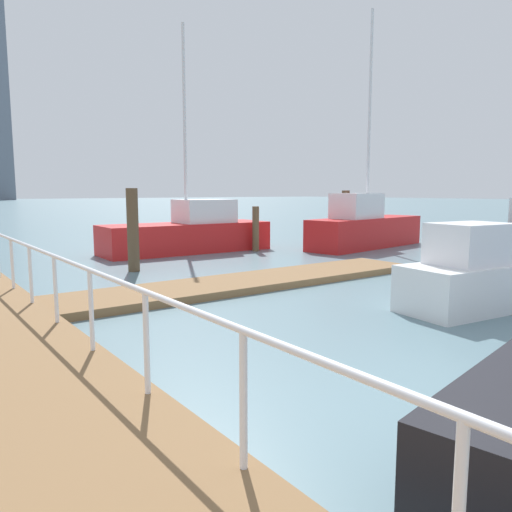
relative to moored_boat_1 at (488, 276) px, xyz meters
The scene contains 9 objects.
ground_plane 17.77m from the moored_boat_1, 106.12° to the left, with size 300.00×300.00×0.00m, color slate.
floating_dock 5.72m from the moored_boat_1, 119.86° to the left, with size 11.19×2.00×0.18m, color olive.
boardwalk_railing 9.57m from the moored_boat_1, 147.76° to the left, with size 0.06×25.56×1.08m.
dock_piling_0 9.85m from the moored_boat_1, 115.17° to the left, with size 0.35×0.35×2.53m, color brown.
dock_piling_1 12.67m from the moored_boat_1, 57.13° to the left, with size 0.36×0.36×2.47m, color brown.
dock_piling_2 10.99m from the moored_boat_1, 80.23° to the left, with size 0.27×0.27×1.83m, color brown.
moored_boat_1 is the anchor object (origin of this frame).
moored_boat_2 11.19m from the moored_boat_1, 54.57° to the left, with size 6.75×2.68×9.93m.
moored_boat_3 12.25m from the moored_boat_1, 91.90° to the left, with size 6.87×2.26×8.82m.
Camera 1 is at (-5.11, -2.43, 2.44)m, focal length 34.70 mm.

